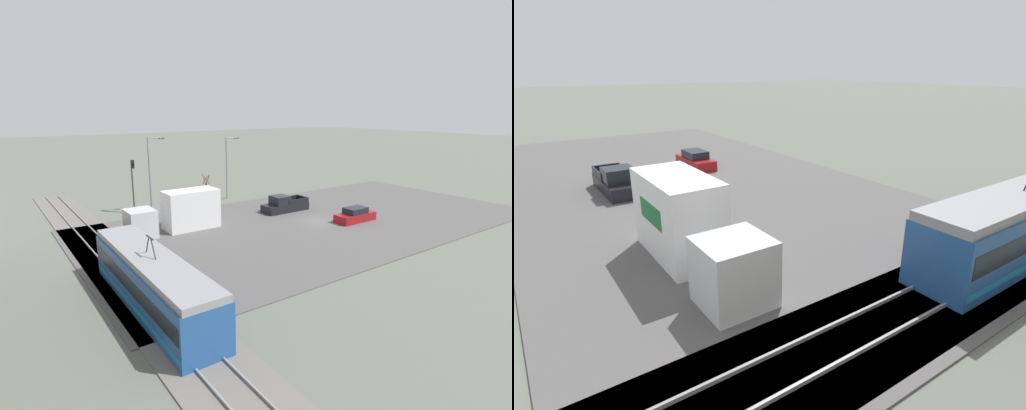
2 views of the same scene
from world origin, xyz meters
TOP-DOWN VIEW (x-y plane):
  - ground_plane at (0.00, 0.00)m, footprint 320.00×320.00m
  - road_surface at (0.00, 0.00)m, footprint 23.67×47.11m
  - rail_bed at (0.00, 20.95)m, footprint 57.97×4.40m
  - light_rail_tram at (-8.13, 20.95)m, footprint 13.88×2.81m
  - box_truck at (5.08, 13.23)m, footprint 2.58×8.89m
  - pickup_truck at (4.97, 0.38)m, footprint 2.06×5.50m
  - sedan_car_0 at (-2.51, -3.01)m, footprint 1.80×4.57m
  - traffic_light_pole at (14.34, 14.52)m, footprint 0.28×0.47m
  - street_tree at (13.32, 5.93)m, footprint 0.90×0.75m
  - street_lamp_near_crossing at (12.63, 12.97)m, footprint 0.36×1.95m
  - street_lamp_mid_block at (14.59, 2.02)m, footprint 0.36×1.95m
  - no_parking_sign at (13.30, 10.00)m, footprint 0.32×0.08m

SIDE VIEW (x-z plane):
  - ground_plane at x=0.00m, z-range 0.00..0.00m
  - road_surface at x=0.00m, z-range 0.00..0.08m
  - rail_bed at x=0.00m, z-range -0.06..0.16m
  - sedan_car_0 at x=-2.51m, z-range -0.05..1.42m
  - pickup_truck at x=4.97m, z-range -0.15..1.71m
  - no_parking_sign at x=13.30m, z-range 0.25..2.53m
  - light_rail_tram at x=-8.13m, z-range -0.53..3.77m
  - street_tree at x=13.32m, z-range -0.17..3.57m
  - box_truck at x=5.08m, z-range -0.07..3.72m
  - traffic_light_pole at x=14.34m, z-range 0.84..6.84m
  - street_lamp_mid_block at x=14.59m, z-range 0.62..8.60m
  - street_lamp_near_crossing at x=12.63m, z-range 0.63..9.15m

